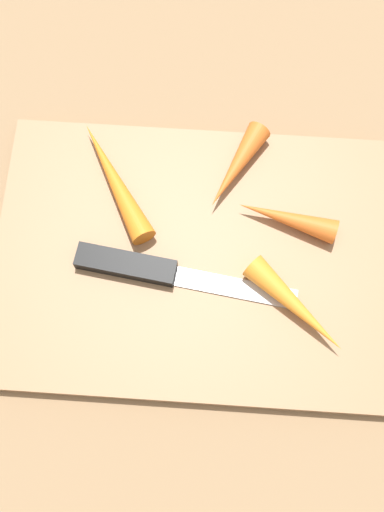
{
  "coord_description": "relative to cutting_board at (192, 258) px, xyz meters",
  "views": [
    {
      "loc": [
        -0.01,
        0.18,
        0.55
      ],
      "look_at": [
        0.0,
        0.0,
        0.01
      ],
      "focal_mm": 44.11,
      "sensor_mm": 36.0,
      "label": 1
    }
  ],
  "objects": [
    {
      "name": "cutting_board",
      "position": [
        0.0,
        0.0,
        0.0
      ],
      "size": [
        0.36,
        0.26,
        0.01
      ],
      "primitive_type": "cube",
      "color": "#99704C",
      "rests_on": "ground_plane"
    },
    {
      "name": "carrot_shortest",
      "position": [
        -0.08,
        -0.04,
        0.02
      ],
      "size": [
        0.09,
        0.04,
        0.02
      ],
      "primitive_type": "cone",
      "rotation": [
        0.0,
        1.57,
        6.04
      ],
      "color": "orange",
      "rests_on": "cutting_board"
    },
    {
      "name": "carrot_short",
      "position": [
        -0.04,
        -0.09,
        0.02
      ],
      "size": [
        0.06,
        0.09,
        0.02
      ],
      "primitive_type": "cone",
      "rotation": [
        0.0,
        1.57,
        1.1
      ],
      "color": "orange",
      "rests_on": "cutting_board"
    },
    {
      "name": "ground_plane",
      "position": [
        0.0,
        0.0,
        -0.01
      ],
      "size": [
        1.4,
        1.4,
        0.0
      ],
      "primitive_type": "plane",
      "color": "#8C6D4C"
    },
    {
      "name": "carrot_longest",
      "position": [
        0.08,
        -0.07,
        0.02
      ],
      "size": [
        0.09,
        0.12,
        0.02
      ],
      "primitive_type": "cone",
      "rotation": [
        0.0,
        1.57,
        5.25
      ],
      "color": "orange",
      "rests_on": "cutting_board"
    },
    {
      "name": "knife",
      "position": [
        0.05,
        0.02,
        0.01
      ],
      "size": [
        0.2,
        0.05,
        0.01
      ],
      "rotation": [
        0.0,
        0.0,
        3.0
      ],
      "color": "#B7B7BC",
      "rests_on": "cutting_board"
    },
    {
      "name": "carrot_long",
      "position": [
        -0.09,
        0.04,
        0.02
      ],
      "size": [
        0.09,
        0.09,
        0.02
      ],
      "primitive_type": "cone",
      "rotation": [
        0.0,
        1.57,
        2.41
      ],
      "color": "orange",
      "rests_on": "cutting_board"
    }
  ]
}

